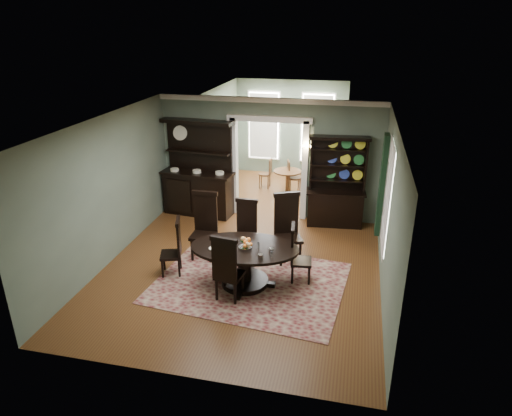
{
  "coord_description": "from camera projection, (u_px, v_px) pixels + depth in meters",
  "views": [
    {
      "loc": [
        2.07,
        -7.72,
        4.7
      ],
      "look_at": [
        0.2,
        0.6,
        1.16
      ],
      "focal_mm": 32.0,
      "sensor_mm": 36.0,
      "label": 1
    }
  ],
  "objects": [
    {
      "name": "chair_far_mid",
      "position": [
        246.0,
        226.0,
        9.62
      ],
      "size": [
        0.48,
        0.44,
        1.24
      ],
      "rotation": [
        0.0,
        0.0,
        3.13
      ],
      "color": "black",
      "rests_on": "rug"
    },
    {
      "name": "chair_end_right",
      "position": [
        296.0,
        252.0,
        8.66
      ],
      "size": [
        0.45,
        0.47,
        1.16
      ],
      "rotation": [
        0.0,
        0.0,
        -1.45
      ],
      "color": "black",
      "rests_on": "rug"
    },
    {
      "name": "chair_far_left",
      "position": [
        205.0,
        223.0,
        9.56
      ],
      "size": [
        0.55,
        0.51,
        1.42
      ],
      "rotation": [
        0.0,
        0.0,
        3.16
      ],
      "color": "black",
      "rests_on": "rug"
    },
    {
      "name": "parlor_chair_right",
      "position": [
        292.0,
        176.0,
        13.16
      ],
      "size": [
        0.45,
        0.44,
        0.97
      ],
      "rotation": [
        0.0,
        0.0,
        -1.28
      ],
      "color": "brown",
      "rests_on": "parlor_floor"
    },
    {
      "name": "parlor",
      "position": [
        286.0,
        135.0,
        13.59
      ],
      "size": [
        3.51,
        3.5,
        3.01
      ],
      "color": "brown",
      "rests_on": "ground"
    },
    {
      "name": "rug",
      "position": [
        250.0,
        282.0,
        8.79
      ],
      "size": [
        3.78,
        3.04,
        0.01
      ],
      "primitive_type": "cube",
      "rotation": [
        0.0,
        0.0,
        -0.1
      ],
      "color": "maroon",
      "rests_on": "floor"
    },
    {
      "name": "sideboard",
      "position": [
        199.0,
        182.0,
        11.66
      ],
      "size": [
        1.9,
        0.83,
        2.43
      ],
      "rotation": [
        0.0,
        0.0,
        -0.1
      ],
      "color": "black",
      "rests_on": "floor"
    },
    {
      "name": "parlor_chair_left",
      "position": [
        267.0,
        172.0,
        13.58
      ],
      "size": [
        0.38,
        0.38,
        0.89
      ],
      "rotation": [
        0.0,
        0.0,
        1.56
      ],
      "color": "brown",
      "rests_on": "parlor_floor"
    },
    {
      "name": "welsh_dresser",
      "position": [
        336.0,
        194.0,
        11.02
      ],
      "size": [
        1.45,
        0.64,
        2.2
      ],
      "rotation": [
        0.0,
        0.0,
        0.09
      ],
      "color": "black",
      "rests_on": "floor"
    },
    {
      "name": "dining_table",
      "position": [
        245.0,
        258.0,
        8.54
      ],
      "size": [
        2.12,
        2.01,
        0.8
      ],
      "rotation": [
        0.0,
        0.0,
        0.07
      ],
      "color": "black",
      "rests_on": "rug"
    },
    {
      "name": "room",
      "position": [
        239.0,
        198.0,
        8.62
      ],
      "size": [
        5.51,
        6.01,
        3.01
      ],
      "color": "brown",
      "rests_on": "ground"
    },
    {
      "name": "wall_sconce",
      "position": [
        307.0,
        147.0,
        10.83
      ],
      "size": [
        0.27,
        0.21,
        0.21
      ],
      "color": "#BA8731",
      "rests_on": "back_wall_right"
    },
    {
      "name": "parlor_table",
      "position": [
        287.0,
        179.0,
        13.02
      ],
      "size": [
        0.79,
        0.79,
        0.73
      ],
      "color": "brown",
      "rests_on": "parlor_floor"
    },
    {
      "name": "right_window",
      "position": [
        385.0,
        192.0,
        8.86
      ],
      "size": [
        0.15,
        1.47,
        2.12
      ],
      "color": "white",
      "rests_on": "wall_right"
    },
    {
      "name": "chair_near",
      "position": [
        227.0,
        267.0,
        7.98
      ],
      "size": [
        0.54,
        0.52,
        1.3
      ],
      "rotation": [
        0.0,
        0.0,
        -0.14
      ],
      "color": "black",
      "rests_on": "rug"
    },
    {
      "name": "chair_far_right",
      "position": [
        287.0,
        225.0,
        9.43
      ],
      "size": [
        0.69,
        0.68,
        1.45
      ],
      "rotation": [
        0.0,
        0.0,
        3.56
      ],
      "color": "black",
      "rests_on": "rug"
    },
    {
      "name": "chair_end_left",
      "position": [
        175.0,
        246.0,
        8.89
      ],
      "size": [
        0.52,
        0.54,
        1.17
      ],
      "rotation": [
        0.0,
        0.0,
        1.88
      ],
      "color": "black",
      "rests_on": "rug"
    },
    {
      "name": "doorway_trim",
      "position": [
        269.0,
        154.0,
        11.26
      ],
      "size": [
        2.08,
        0.25,
        2.57
      ],
      "color": "white",
      "rests_on": "floor"
    },
    {
      "name": "centerpiece",
      "position": [
        245.0,
        246.0,
        8.35
      ],
      "size": [
        1.24,
        0.8,
        0.2
      ],
      "color": "silver",
      "rests_on": "dining_table"
    }
  ]
}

